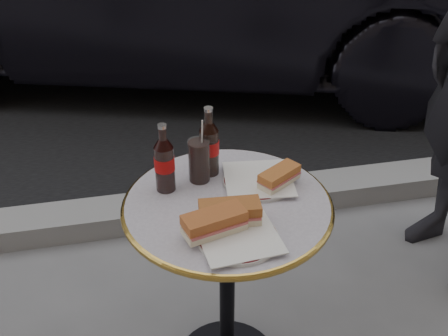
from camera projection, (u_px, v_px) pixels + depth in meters
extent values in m
cube|color=gray|center=(189.00, 208.00, 2.75)|extent=(40.00, 0.20, 0.12)
cylinder|color=silver|center=(238.00, 238.00, 1.49)|extent=(0.24, 0.24, 0.01)
cylinder|color=silver|center=(258.00, 181.00, 1.72)|extent=(0.27, 0.27, 0.01)
cube|color=#B05B2C|center=(214.00, 224.00, 1.49)|extent=(0.18, 0.12, 0.06)
cube|color=#A15828|center=(230.00, 213.00, 1.53)|extent=(0.17, 0.09, 0.06)
cube|color=#B6652E|center=(279.00, 177.00, 1.68)|extent=(0.15, 0.13, 0.05)
cylinder|color=black|center=(199.00, 160.00, 1.70)|extent=(0.09, 0.09, 0.14)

